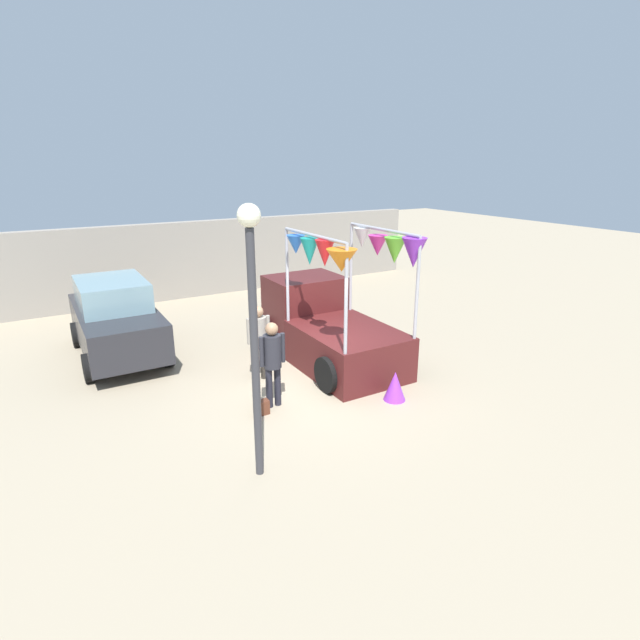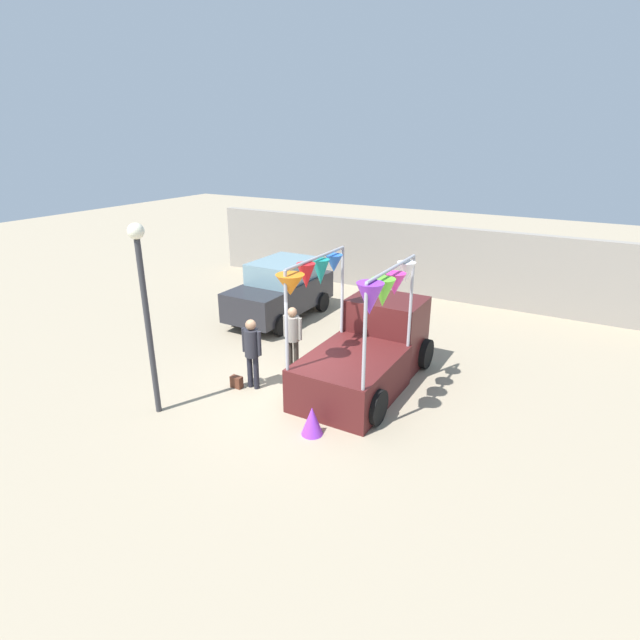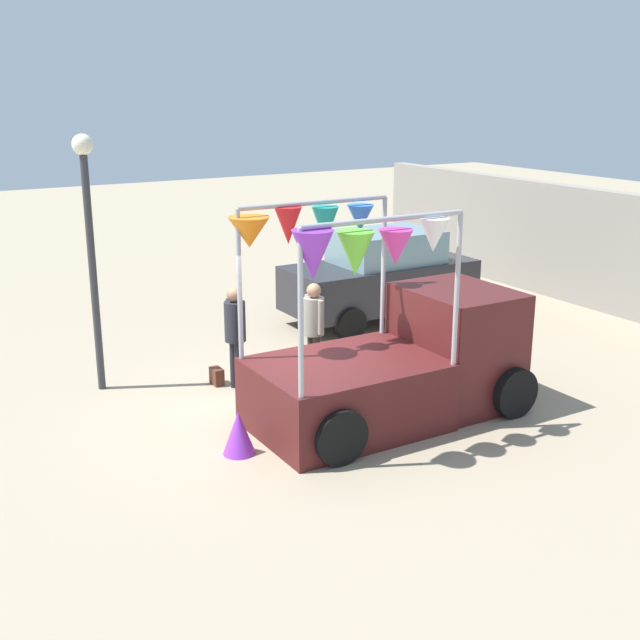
# 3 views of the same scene
# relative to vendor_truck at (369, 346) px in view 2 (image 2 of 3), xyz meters

# --- Properties ---
(ground_plane) EXTENTS (60.00, 60.00, 0.00)m
(ground_plane) POSITION_rel_vendor_truck_xyz_m (-1.13, -1.33, -0.91)
(ground_plane) COLOR gray
(vendor_truck) EXTENTS (2.47, 4.15, 3.17)m
(vendor_truck) POSITION_rel_vendor_truck_xyz_m (0.00, 0.00, 0.00)
(vendor_truck) COLOR #4C1919
(vendor_truck) RESTS_ON ground
(parked_car) EXTENTS (1.88, 4.00, 1.88)m
(parked_car) POSITION_rel_vendor_truck_xyz_m (-4.31, 2.62, 0.04)
(parked_car) COLOR #26262B
(parked_car) RESTS_ON ground
(person_customer) EXTENTS (0.53, 0.34, 1.71)m
(person_customer) POSITION_rel_vendor_truck_xyz_m (-2.19, -1.69, 0.13)
(person_customer) COLOR black
(person_customer) RESTS_ON ground
(person_vendor) EXTENTS (0.53, 0.34, 1.66)m
(person_vendor) POSITION_rel_vendor_truck_xyz_m (-1.91, -0.40, 0.09)
(person_vendor) COLOR #2D2823
(person_vendor) RESTS_ON ground
(handbag) EXTENTS (0.28, 0.16, 0.28)m
(handbag) POSITION_rel_vendor_truck_xyz_m (-2.54, -1.89, -0.77)
(handbag) COLOR #592D1E
(handbag) RESTS_ON ground
(street_lamp) EXTENTS (0.32, 0.32, 4.06)m
(street_lamp) POSITION_rel_vendor_truck_xyz_m (-3.32, -3.58, 1.73)
(street_lamp) COLOR #333338
(street_lamp) RESTS_ON ground
(brick_boundary_wall) EXTENTS (18.00, 0.36, 2.60)m
(brick_boundary_wall) POSITION_rel_vendor_truck_xyz_m (-1.13, 7.26, 0.39)
(brick_boundary_wall) COLOR gray
(brick_boundary_wall) RESTS_ON ground
(folded_kite_bundle_violet) EXTENTS (0.58, 0.58, 0.60)m
(folded_kite_bundle_violet) POSITION_rel_vendor_truck_xyz_m (0.01, -2.68, -0.61)
(folded_kite_bundle_violet) COLOR purple
(folded_kite_bundle_violet) RESTS_ON ground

